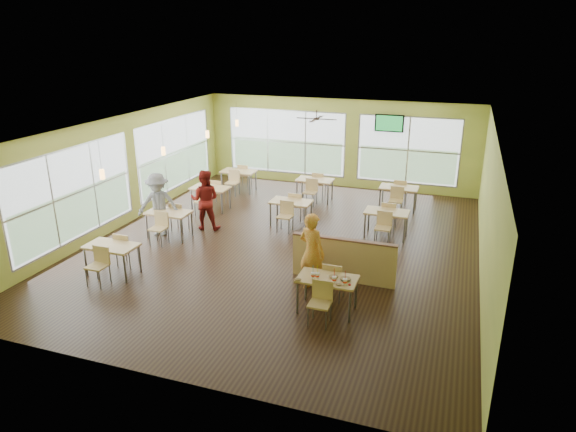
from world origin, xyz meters
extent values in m
plane|color=black|center=(0.00, 0.00, 0.00)|extent=(12.00, 12.00, 0.00)
plane|color=white|center=(0.00, 0.00, 3.20)|extent=(12.00, 12.00, 0.00)
cube|color=#CACD53|center=(0.00, 6.00, 1.60)|extent=(10.00, 0.04, 3.20)
cube|color=#CACD53|center=(0.00, -6.00, 1.60)|extent=(10.00, 0.04, 3.20)
cube|color=#CACD53|center=(-5.00, 0.00, 1.60)|extent=(0.04, 12.00, 3.20)
cube|color=#CACD53|center=(5.00, 0.00, 1.60)|extent=(0.04, 12.00, 3.20)
cube|color=white|center=(-4.98, -2.00, 1.53)|extent=(0.02, 4.50, 2.35)
cube|color=white|center=(-4.98, 3.00, 1.53)|extent=(0.02, 4.50, 2.35)
cube|color=white|center=(-2.00, 5.98, 1.53)|extent=(4.50, 0.02, 2.35)
cube|color=white|center=(2.50, 5.98, 1.53)|extent=(3.50, 0.02, 2.35)
cube|color=#B7BABC|center=(-4.97, 0.50, 0.35)|extent=(0.04, 9.40, 0.05)
cube|color=#B7BABC|center=(0.25, 5.97, 0.35)|extent=(8.00, 0.04, 0.05)
cube|color=tan|center=(2.00, -3.00, 0.73)|extent=(1.20, 0.70, 0.04)
cube|color=brown|center=(2.00, -3.00, 0.70)|extent=(1.22, 0.71, 0.01)
cylinder|color=slate|center=(1.46, -3.29, 0.35)|extent=(0.05, 0.05, 0.71)
cylinder|color=slate|center=(2.54, -3.29, 0.35)|extent=(0.05, 0.05, 0.71)
cylinder|color=slate|center=(1.46, -2.71, 0.35)|extent=(0.05, 0.05, 0.71)
cylinder|color=slate|center=(2.54, -2.71, 0.35)|extent=(0.05, 0.05, 0.71)
cube|color=tan|center=(2.00, -2.45, 0.45)|extent=(0.42, 0.42, 0.04)
cube|color=tan|center=(2.00, -2.26, 0.67)|extent=(0.42, 0.04, 0.40)
cube|color=tan|center=(2.00, -3.55, 0.45)|extent=(0.42, 0.42, 0.04)
cube|color=tan|center=(2.00, -3.74, 0.67)|extent=(0.42, 0.04, 0.40)
cube|color=tan|center=(2.00, -1.55, 0.50)|extent=(2.40, 0.12, 1.00)
cube|color=brown|center=(2.00, -1.55, 1.02)|extent=(2.40, 0.14, 0.04)
cube|color=tan|center=(-3.20, -3.00, 0.73)|extent=(1.20, 0.70, 0.04)
cube|color=brown|center=(-3.20, -3.00, 0.70)|extent=(1.22, 0.71, 0.01)
cylinder|color=slate|center=(-3.74, -3.29, 0.35)|extent=(0.05, 0.05, 0.71)
cylinder|color=slate|center=(-2.66, -3.29, 0.35)|extent=(0.05, 0.05, 0.71)
cylinder|color=slate|center=(-3.74, -2.71, 0.35)|extent=(0.05, 0.05, 0.71)
cylinder|color=slate|center=(-2.66, -2.71, 0.35)|extent=(0.05, 0.05, 0.71)
cube|color=tan|center=(-3.20, -2.45, 0.45)|extent=(0.42, 0.42, 0.04)
cube|color=tan|center=(-3.20, -2.26, 0.67)|extent=(0.42, 0.04, 0.40)
cube|color=tan|center=(-3.20, -3.55, 0.45)|extent=(0.42, 0.42, 0.04)
cube|color=tan|center=(-3.20, -3.74, 0.67)|extent=(0.42, 0.04, 0.40)
cube|color=tan|center=(-3.20, -0.50, 0.73)|extent=(1.20, 0.70, 0.04)
cube|color=brown|center=(-3.20, -0.50, 0.70)|extent=(1.22, 0.71, 0.01)
cylinder|color=slate|center=(-3.74, -0.79, 0.35)|extent=(0.05, 0.05, 0.71)
cylinder|color=slate|center=(-2.66, -0.79, 0.35)|extent=(0.05, 0.05, 0.71)
cylinder|color=slate|center=(-3.74, -0.21, 0.35)|extent=(0.05, 0.05, 0.71)
cylinder|color=slate|center=(-2.66, -0.21, 0.35)|extent=(0.05, 0.05, 0.71)
cube|color=tan|center=(-3.20, 0.05, 0.45)|extent=(0.42, 0.42, 0.04)
cube|color=tan|center=(-3.20, 0.24, 0.67)|extent=(0.42, 0.04, 0.40)
cube|color=tan|center=(-3.20, -1.05, 0.45)|extent=(0.42, 0.42, 0.04)
cube|color=tan|center=(-3.20, -1.24, 0.67)|extent=(0.42, 0.04, 0.40)
cube|color=tan|center=(-3.20, 2.00, 0.73)|extent=(1.20, 0.70, 0.04)
cube|color=brown|center=(-3.20, 2.00, 0.70)|extent=(1.22, 0.71, 0.01)
cylinder|color=slate|center=(-3.74, 1.71, 0.35)|extent=(0.05, 0.05, 0.71)
cylinder|color=slate|center=(-2.66, 1.71, 0.35)|extent=(0.05, 0.05, 0.71)
cylinder|color=slate|center=(-3.74, 2.29, 0.35)|extent=(0.05, 0.05, 0.71)
cylinder|color=slate|center=(-2.66, 2.29, 0.35)|extent=(0.05, 0.05, 0.71)
cube|color=tan|center=(-3.20, 2.55, 0.45)|extent=(0.42, 0.42, 0.04)
cube|color=tan|center=(-3.20, 2.74, 0.67)|extent=(0.42, 0.04, 0.40)
cube|color=tan|center=(-3.20, 1.45, 0.45)|extent=(0.42, 0.42, 0.04)
cube|color=tan|center=(-3.20, 1.26, 0.67)|extent=(0.42, 0.04, 0.40)
cube|color=tan|center=(-3.20, 4.20, 0.73)|extent=(1.20, 0.70, 0.04)
cube|color=brown|center=(-3.20, 4.20, 0.70)|extent=(1.22, 0.71, 0.01)
cylinder|color=slate|center=(-3.74, 3.91, 0.35)|extent=(0.05, 0.05, 0.71)
cylinder|color=slate|center=(-2.66, 3.91, 0.35)|extent=(0.05, 0.05, 0.71)
cylinder|color=slate|center=(-3.74, 4.49, 0.35)|extent=(0.05, 0.05, 0.71)
cylinder|color=slate|center=(-2.66, 4.49, 0.35)|extent=(0.05, 0.05, 0.71)
cube|color=tan|center=(-3.20, 4.75, 0.45)|extent=(0.42, 0.42, 0.04)
cube|color=tan|center=(-3.20, 4.94, 0.67)|extent=(0.42, 0.04, 0.40)
cube|color=tan|center=(-3.20, 3.65, 0.45)|extent=(0.42, 0.42, 0.04)
cube|color=tan|center=(-3.20, 3.46, 0.67)|extent=(0.42, 0.04, 0.40)
cube|color=tan|center=(-0.30, 1.50, 0.73)|extent=(1.20, 0.70, 0.04)
cube|color=brown|center=(-0.30, 1.50, 0.70)|extent=(1.22, 0.71, 0.01)
cylinder|color=slate|center=(-0.84, 1.21, 0.35)|extent=(0.05, 0.05, 0.71)
cylinder|color=slate|center=(0.24, 1.21, 0.35)|extent=(0.05, 0.05, 0.71)
cylinder|color=slate|center=(-0.84, 1.79, 0.35)|extent=(0.05, 0.05, 0.71)
cylinder|color=slate|center=(0.24, 1.79, 0.35)|extent=(0.05, 0.05, 0.71)
cube|color=tan|center=(-0.30, 2.05, 0.45)|extent=(0.42, 0.42, 0.04)
cube|color=tan|center=(-0.30, 2.24, 0.67)|extent=(0.42, 0.04, 0.40)
cube|color=tan|center=(-0.30, 0.95, 0.45)|extent=(0.42, 0.42, 0.04)
cube|color=tan|center=(-0.30, 0.76, 0.67)|extent=(0.42, 0.04, 0.40)
cube|color=tan|center=(-0.30, 4.00, 0.73)|extent=(1.20, 0.70, 0.04)
cube|color=brown|center=(-0.30, 4.00, 0.70)|extent=(1.22, 0.71, 0.01)
cylinder|color=slate|center=(-0.84, 3.71, 0.35)|extent=(0.05, 0.05, 0.71)
cylinder|color=slate|center=(0.24, 3.71, 0.35)|extent=(0.05, 0.05, 0.71)
cylinder|color=slate|center=(-0.84, 4.29, 0.35)|extent=(0.05, 0.05, 0.71)
cylinder|color=slate|center=(0.24, 4.29, 0.35)|extent=(0.05, 0.05, 0.71)
cube|color=tan|center=(-0.30, 4.55, 0.45)|extent=(0.42, 0.42, 0.04)
cube|color=tan|center=(-0.30, 4.74, 0.67)|extent=(0.42, 0.04, 0.40)
cube|color=tan|center=(-0.30, 3.45, 0.45)|extent=(0.42, 0.42, 0.04)
cube|color=tan|center=(-0.30, 3.26, 0.67)|extent=(0.42, 0.04, 0.40)
cube|color=tan|center=(2.50, 1.50, 0.73)|extent=(1.20, 0.70, 0.04)
cube|color=brown|center=(2.50, 1.50, 0.70)|extent=(1.22, 0.71, 0.01)
cylinder|color=slate|center=(1.96, 1.21, 0.35)|extent=(0.05, 0.05, 0.71)
cylinder|color=slate|center=(3.04, 1.21, 0.35)|extent=(0.05, 0.05, 0.71)
cylinder|color=slate|center=(1.96, 1.79, 0.35)|extent=(0.05, 0.05, 0.71)
cylinder|color=slate|center=(3.04, 1.79, 0.35)|extent=(0.05, 0.05, 0.71)
cube|color=tan|center=(2.50, 2.05, 0.45)|extent=(0.42, 0.42, 0.04)
cube|color=tan|center=(2.50, 2.24, 0.67)|extent=(0.42, 0.04, 0.40)
cube|color=tan|center=(2.50, 0.95, 0.45)|extent=(0.42, 0.42, 0.04)
cube|color=tan|center=(2.50, 0.76, 0.67)|extent=(0.42, 0.04, 0.40)
cube|color=tan|center=(2.50, 4.00, 0.73)|extent=(1.20, 0.70, 0.04)
cube|color=brown|center=(2.50, 4.00, 0.70)|extent=(1.22, 0.71, 0.01)
cylinder|color=slate|center=(1.96, 3.71, 0.35)|extent=(0.05, 0.05, 0.71)
cylinder|color=slate|center=(3.04, 3.71, 0.35)|extent=(0.05, 0.05, 0.71)
cylinder|color=slate|center=(1.96, 4.29, 0.35)|extent=(0.05, 0.05, 0.71)
cylinder|color=slate|center=(3.04, 4.29, 0.35)|extent=(0.05, 0.05, 0.71)
cube|color=tan|center=(2.50, 4.55, 0.45)|extent=(0.42, 0.42, 0.04)
cube|color=tan|center=(2.50, 4.74, 0.67)|extent=(0.42, 0.04, 0.40)
cube|color=tan|center=(2.50, 3.45, 0.45)|extent=(0.42, 0.42, 0.04)
cube|color=tan|center=(2.50, 3.26, 0.67)|extent=(0.42, 0.04, 0.40)
cylinder|color=#2D2119|center=(-3.20, -3.00, 2.85)|extent=(0.01, 0.01, 0.70)
cylinder|color=#FFAC4D|center=(-3.20, -3.00, 2.45)|extent=(0.11, 0.11, 0.22)
cylinder|color=#2D2119|center=(-3.20, -0.50, 2.85)|extent=(0.01, 0.01, 0.70)
cylinder|color=#FFAC4D|center=(-3.20, -0.50, 2.45)|extent=(0.11, 0.11, 0.22)
cylinder|color=#2D2119|center=(-3.20, 2.00, 2.85)|extent=(0.01, 0.01, 0.70)
cylinder|color=#FFAC4D|center=(-3.20, 2.00, 2.45)|extent=(0.11, 0.11, 0.22)
cylinder|color=#2D2119|center=(-3.20, 4.20, 2.85)|extent=(0.01, 0.01, 0.70)
cylinder|color=#FFAC4D|center=(-3.20, 4.20, 2.45)|extent=(0.11, 0.11, 0.22)
cylinder|color=#2D2119|center=(0.00, 3.00, 3.08)|extent=(0.03, 0.03, 0.24)
cylinder|color=#2D2119|center=(0.00, 3.00, 2.94)|extent=(0.16, 0.16, 0.06)
cube|color=#2D2119|center=(0.35, 3.00, 2.94)|extent=(0.55, 0.10, 0.01)
cube|color=#2D2119|center=(0.00, 3.35, 2.94)|extent=(0.10, 0.55, 0.01)
cube|color=#2D2119|center=(-0.35, 3.00, 2.94)|extent=(0.55, 0.10, 0.01)
cube|color=#2D2119|center=(0.00, 2.65, 2.94)|extent=(0.10, 0.55, 0.01)
cube|color=black|center=(1.80, 5.90, 2.45)|extent=(1.00, 0.06, 0.60)
cube|color=green|center=(1.80, 5.87, 2.45)|extent=(0.90, 0.01, 0.52)
imported|color=#CB5516|center=(1.44, -2.22, 0.90)|extent=(0.78, 0.66, 1.81)
imported|color=maroon|center=(-2.55, 0.43, 0.88)|extent=(0.99, 0.85, 1.76)
imported|color=slate|center=(-3.55, -0.42, 0.90)|extent=(1.31, 0.99, 1.79)
cone|color=white|center=(1.72, -3.10, 0.80)|extent=(0.08, 0.08, 0.11)
cylinder|color=red|center=(1.72, -3.10, 0.81)|extent=(0.08, 0.08, 0.03)
cylinder|color=white|center=(1.72, -3.10, 0.87)|extent=(0.09, 0.09, 0.01)
cylinder|color=#2694D9|center=(1.72, -3.10, 0.96)|extent=(0.02, 0.05, 0.20)
cone|color=white|center=(1.81, -3.10, 0.81)|extent=(0.09, 0.09, 0.12)
cylinder|color=red|center=(1.81, -3.10, 0.81)|extent=(0.09, 0.09, 0.04)
cylinder|color=white|center=(1.81, -3.10, 0.88)|extent=(0.10, 0.10, 0.01)
cylinder|color=#F2FA0A|center=(1.81, -3.10, 0.98)|extent=(0.02, 0.06, 0.22)
cone|color=white|center=(2.17, -3.15, 0.81)|extent=(0.09, 0.09, 0.12)
cylinder|color=red|center=(2.17, -3.15, 0.81)|extent=(0.08, 0.08, 0.04)
cylinder|color=white|center=(2.17, -3.15, 0.88)|extent=(0.09, 0.09, 0.01)
cylinder|color=red|center=(2.17, -3.15, 0.98)|extent=(0.02, 0.06, 0.22)
cone|color=white|center=(2.40, -3.17, 0.81)|extent=(0.09, 0.09, 0.12)
cylinder|color=red|center=(2.40, -3.17, 0.81)|extent=(0.08, 0.08, 0.03)
cylinder|color=white|center=(2.40, -3.17, 0.88)|extent=(0.09, 0.09, 0.01)
cylinder|color=red|center=(2.40, -3.17, 0.98)|extent=(0.01, 0.06, 0.22)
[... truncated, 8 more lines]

